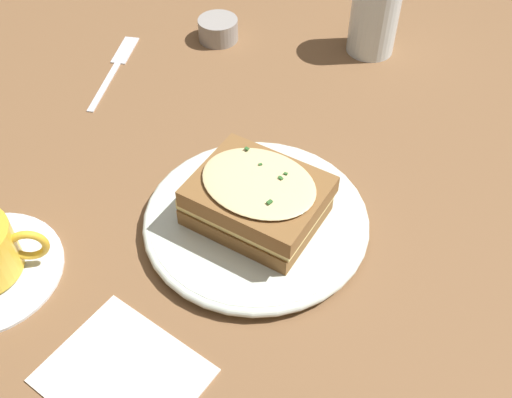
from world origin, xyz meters
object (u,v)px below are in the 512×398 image
object	(u,v)px
dinner_plate	(256,221)
water_glass	(375,15)
condiment_pot	(218,29)
fork	(118,63)
sandwich	(257,199)
napkin	(123,375)

from	to	relation	value
dinner_plate	water_glass	bearing A→B (deg)	77.00
water_glass	condiment_pot	size ratio (longest dim) A/B	1.89
water_glass	fork	xyz separation A→B (m)	(-0.35, -0.12, -0.05)
sandwich	water_glass	world-z (taller)	water_glass
dinner_plate	napkin	xyz separation A→B (m)	(-0.08, -0.20, -0.01)
sandwich	condiment_pot	distance (m)	0.38
fork	condiment_pot	xyz separation A→B (m)	(0.12, 0.10, 0.01)
dinner_plate	condiment_pot	size ratio (longest dim) A/B	4.12
water_glass	napkin	world-z (taller)	water_glass
sandwich	napkin	bearing A→B (deg)	-111.67
dinner_plate	sandwich	xyz separation A→B (m)	(0.00, -0.00, 0.04)
water_glass	dinner_plate	bearing A→B (deg)	-103.00
napkin	dinner_plate	bearing A→B (deg)	68.91
fork	condiment_pot	size ratio (longest dim) A/B	3.03
dinner_plate	condiment_pot	world-z (taller)	condiment_pot
water_glass	condiment_pot	distance (m)	0.23
dinner_plate	napkin	world-z (taller)	dinner_plate
condiment_pot	fork	bearing A→B (deg)	-142.56
sandwich	condiment_pot	world-z (taller)	sandwich
fork	sandwich	bearing A→B (deg)	-46.88
sandwich	water_glass	bearing A→B (deg)	77.29
sandwich	napkin	size ratio (longest dim) A/B	1.19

